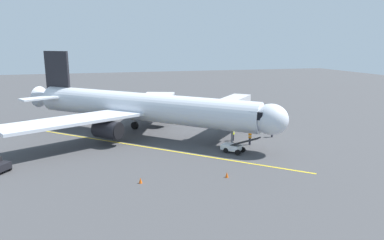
# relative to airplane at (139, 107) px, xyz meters

# --- Properties ---
(ground_plane) EXTENTS (220.00, 220.00, 0.00)m
(ground_plane) POSITION_rel_airplane_xyz_m (1.78, -1.09, -4.00)
(ground_plane) COLOR #424244
(apron_lead_in_line) EXTENTS (29.68, 27.18, 0.01)m
(apron_lead_in_line) POSITION_rel_airplane_xyz_m (-0.21, 6.19, -4.00)
(apron_lead_in_line) COLOR yellow
(apron_lead_in_line) RESTS_ON ground
(airplane) EXTENTS (33.44, 32.66, 11.50)m
(airplane) POSITION_rel_airplane_xyz_m (0.00, 0.00, 0.00)
(airplane) COLOR silver
(airplane) RESTS_ON ground
(jet_bridge) EXTENTS (9.20, 9.75, 5.40)m
(jet_bridge) POSITION_rel_airplane_xyz_m (-11.95, 3.65, -0.24)
(jet_bridge) COLOR #B7B7BC
(jet_bridge) RESTS_ON ground
(ground_crew_marshaller) EXTENTS (0.46, 0.37, 1.71)m
(ground_crew_marshaller) POSITION_rel_airplane_xyz_m (-12.93, 8.55, -3.12)
(ground_crew_marshaller) COLOR #23232D
(ground_crew_marshaller) RESTS_ON ground
(ground_crew_wing_walker) EXTENTS (0.47, 0.45, 1.71)m
(ground_crew_wing_walker) POSITION_rel_airplane_xyz_m (-11.60, 6.22, -3.12)
(ground_crew_wing_walker) COLOR #23232D
(ground_crew_wing_walker) RESTS_ON ground
(ground_crew_loader) EXTENTS (0.45, 0.47, 1.71)m
(ground_crew_loader) POSITION_rel_airplane_xyz_m (-17.44, 5.99, -3.12)
(ground_crew_loader) COLOR #23232D
(ground_crew_loader) RESTS_ON ground
(tug_portside) EXTENTS (2.67, 2.70, 1.50)m
(tug_portside) POSITION_rel_airplane_xyz_m (-9.05, -7.68, -3.30)
(tug_portside) COLOR black
(tug_portside) RESTS_ON ground
(belt_loader_starboard_side) EXTENTS (3.85, 4.28, 2.32)m
(belt_loader_starboard_side) POSITION_rel_airplane_xyz_m (-9.72, 11.03, -3.29)
(belt_loader_starboard_side) COLOR white
(belt_loader_starboard_side) RESTS_ON ground
(safety_cone_nose_left) EXTENTS (0.32, 0.32, 0.55)m
(safety_cone_nose_left) POSITION_rel_airplane_xyz_m (-6.09, 18.14, -3.73)
(safety_cone_nose_left) COLOR #F2590F
(safety_cone_nose_left) RESTS_ON ground
(safety_cone_nose_right) EXTENTS (0.32, 0.32, 0.55)m
(safety_cone_nose_right) POSITION_rel_airplane_xyz_m (2.11, 17.33, -3.73)
(safety_cone_nose_right) COLOR #F2590F
(safety_cone_nose_right) RESTS_ON ground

